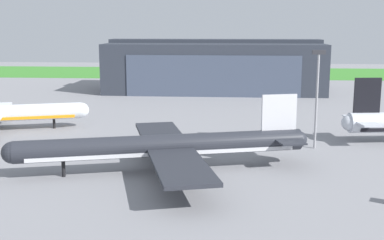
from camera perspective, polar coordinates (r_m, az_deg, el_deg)
name	(u,v)px	position (r m, az deg, el deg)	size (l,w,h in m)	color
ground_plane	(179,171)	(79.27, -1.49, -5.80)	(440.00, 440.00, 0.00)	gray
grass_field_strip	(214,73)	(237.62, 2.48, 5.41)	(440.00, 56.00, 0.08)	#3E8A2F
maintenance_hangar	(215,66)	(174.55, 2.59, 6.15)	(72.46, 34.37, 17.61)	#2D333D
airliner_near_right	(165,146)	(78.22, -3.07, -3.02)	(46.34, 39.65, 11.66)	#282B33
apron_light_mast	(317,91)	(94.01, 14.08, 3.20)	(2.40, 0.50, 18.18)	#99999E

